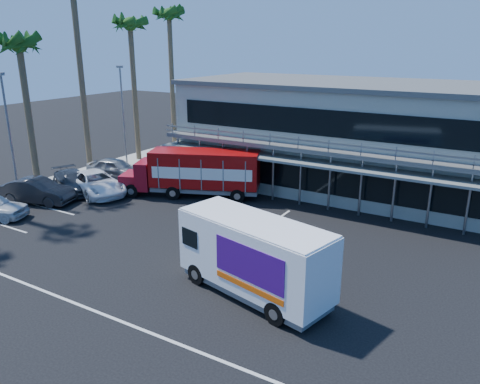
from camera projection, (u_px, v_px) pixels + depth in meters
The scene contains 14 objects.
ground at pixel (183, 252), 22.95m from camera, with size 120.00×120.00×0.00m, color black.
building at pixel (346, 135), 32.62m from camera, with size 22.40×12.00×7.30m.
curb_strip at pixel (72, 178), 35.12m from camera, with size 3.00×32.00×0.16m, color #A5A399.
palm_c at pixel (20, 52), 29.83m from camera, with size 2.80×2.80×10.75m.
palm_e at pixel (130, 32), 37.51m from camera, with size 2.80×2.80×12.25m.
palm_f at pixel (169, 23), 41.94m from camera, with size 2.80×2.80×13.25m.
light_pole_near at pixel (9, 131), 29.29m from camera, with size 0.50×0.25×8.09m.
light_pole_far at pixel (123, 112), 37.48m from camera, with size 0.50×0.25×8.09m.
red_truck at pixel (196, 172), 30.78m from camera, with size 9.30×5.42×3.09m.
white_van at pixel (254, 256), 18.54m from camera, with size 6.95×3.75×3.23m.
parked_car_b at pixel (37, 191), 29.76m from camera, with size 1.66×4.76×1.57m, color black.
parked_car_c at pixel (96, 183), 31.52m from camera, with size 2.54×5.51×1.53m, color white.
parked_car_d at pixel (74, 182), 32.05m from camera, with size 1.95×4.79×1.39m, color #282D36.
parked_car_e at pixel (116, 168), 35.17m from camera, with size 1.81×4.49×1.53m, color gray.
Camera 1 is at (13.08, -16.62, 9.80)m, focal length 35.00 mm.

